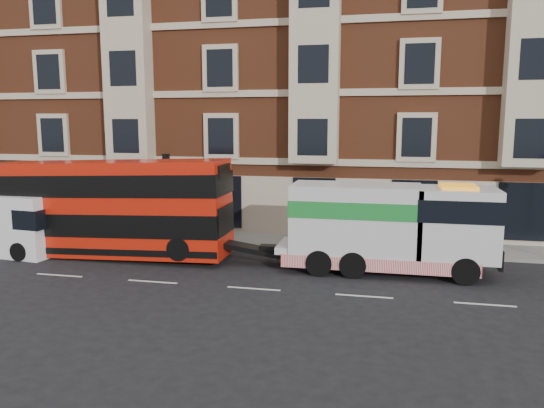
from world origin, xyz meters
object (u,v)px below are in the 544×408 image
(box_van, at_px, (5,223))
(tow_truck, at_px, (385,227))
(pedestrian, at_px, (152,219))
(double_decker_bus, at_px, (111,207))

(box_van, bearing_deg, tow_truck, 7.58)
(tow_truck, distance_m, box_van, 17.32)
(box_van, distance_m, pedestrian, 6.87)
(box_van, relative_size, pedestrian, 3.32)
(box_van, bearing_deg, pedestrian, 45.31)
(double_decker_bus, relative_size, tow_truck, 1.25)
(double_decker_bus, xyz_separation_m, tow_truck, (12.06, -0.00, -0.40))
(tow_truck, height_order, box_van, tow_truck)
(double_decker_bus, bearing_deg, tow_truck, -0.00)
(box_van, xyz_separation_m, pedestrian, (5.33, 4.33, -0.39))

